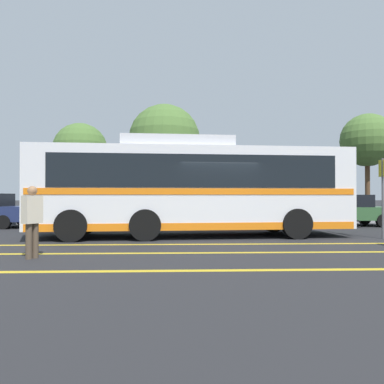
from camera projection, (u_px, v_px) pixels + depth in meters
The scene contains 14 objects.
ground_plane at pixel (217, 237), 12.82m from camera, with size 220.00×220.00×0.00m, color #262628.
lane_strip_0 at pixel (195, 244), 10.91m from camera, with size 0.20×30.76×0.01m, color gold.
lane_strip_1 at pixel (198, 253), 9.26m from camera, with size 0.20×30.76×0.01m, color gold.
lane_strip_2 at pixel (204, 271), 7.07m from camera, with size 0.20×30.76×0.01m, color gold.
curb_strip at pixel (188, 222), 19.09m from camera, with size 38.76×0.36×0.15m, color #99999E.
transit_bus at pixel (192, 186), 13.13m from camera, with size 11.21×3.30×3.42m.
parked_car_1 at pixel (98, 211), 17.24m from camera, with size 4.09×1.89×1.42m.
parked_car_2 at pixel (232, 213), 17.21m from camera, with size 4.12×2.05×1.22m.
parked_car_3 at pixel (347, 210), 17.64m from camera, with size 4.12×1.87×1.47m.
pedestrian_0 at pixel (32, 217), 8.44m from camera, with size 0.41×0.47×1.64m.
bus_stop_sign at pixel (383, 188), 12.35m from camera, with size 0.07×0.40×2.66m.
tree_0 at pixel (80, 151), 23.41m from camera, with size 3.40×3.40×5.97m.
tree_1 at pixel (165, 141), 20.60m from camera, with size 3.93×3.93×6.45m.
tree_2 at pixel (367, 141), 22.15m from camera, with size 3.12×3.12×6.29m.
Camera 1 is at (-1.36, -12.79, 1.41)m, focal length 35.00 mm.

